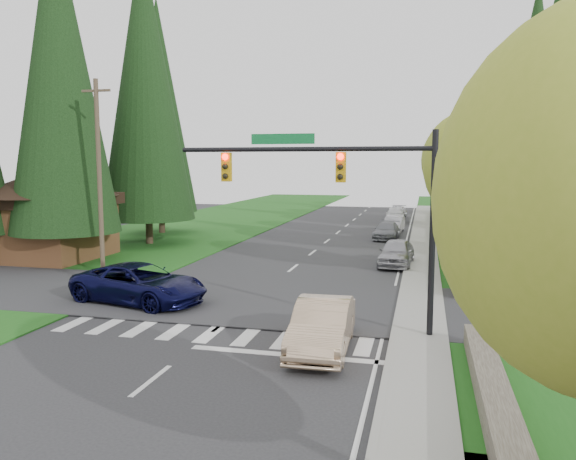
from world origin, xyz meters
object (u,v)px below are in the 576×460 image
at_px(parked_car_a, 397,253).
at_px(parked_car_e, 397,212).
at_px(suv_navy, 140,284).
at_px(sedan_champagne, 322,326).
at_px(parked_car_d, 395,215).
at_px(parked_car_c, 394,225).
at_px(parked_car_b, 387,231).

distance_m(parked_car_a, parked_car_e, 28.03).
bearing_deg(suv_navy, sedan_champagne, -102.36).
distance_m(sedan_champagne, parked_car_d, 38.74).
distance_m(parked_car_a, parked_car_c, 15.42).
xyz_separation_m(suv_navy, parked_car_d, (8.58, 34.70, -0.05)).
distance_m(suv_navy, parked_car_d, 35.74).
distance_m(parked_car_d, parked_car_e, 4.36).
bearing_deg(parked_car_c, parked_car_a, -82.20).
distance_m(suv_navy, parked_car_b, 23.85).
xyz_separation_m(suv_navy, parked_car_b, (8.58, 22.25, -0.18)).
height_order(parked_car_c, parked_car_d, parked_car_d).
height_order(parked_car_a, parked_car_b, parked_car_a).
bearing_deg(parked_car_b, parked_car_d, 93.44).
bearing_deg(parked_car_a, sedan_champagne, -92.12).
height_order(sedan_champagne, parked_car_b, sedan_champagne).
bearing_deg(parked_car_d, parked_car_b, -93.63).
bearing_deg(parked_car_a, suv_navy, -128.18).
height_order(suv_navy, parked_car_b, suv_navy).
xyz_separation_m(parked_car_b, parked_car_d, (0.00, 12.45, 0.13)).
relative_size(suv_navy, parked_car_c, 1.44).
bearing_deg(suv_navy, parked_car_a, -28.29).
xyz_separation_m(parked_car_a, parked_car_d, (-1.28, 23.65, 0.01)).
relative_size(sedan_champagne, parked_car_a, 1.07).
bearing_deg(suv_navy, parked_car_b, -7.63).
distance_m(sedan_champagne, parked_car_c, 30.49).
height_order(suv_navy, parked_car_a, suv_navy).
bearing_deg(parked_car_e, sedan_champagne, -87.25).
distance_m(sedan_champagne, parked_car_b, 26.30).
distance_m(parked_car_b, parked_car_e, 16.80).
bearing_deg(parked_car_b, parked_car_c, 89.24).
distance_m(parked_car_b, parked_car_c, 4.20).
xyz_separation_m(suv_navy, parked_car_c, (8.89, 26.44, -0.14)).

